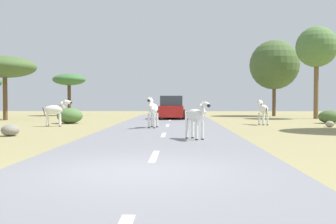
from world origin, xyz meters
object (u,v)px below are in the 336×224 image
Objects in this scene: rock_1 at (10,130)px; zebra_1 at (55,110)px; tree_7 at (69,80)px; car_0 at (172,108)px; tree_0 at (5,67)px; tree_6 at (274,65)px; bush_0 at (70,116)px; zebra_2 at (196,116)px; rock_0 at (330,124)px; zebra_3 at (263,109)px; bush_2 at (329,117)px; zebra_0 at (153,109)px; tree_3 at (317,48)px.

zebra_1 is at bearing 90.24° from rock_1.
rock_1 is at bearing -7.88° from zebra_1.
car_0 is at bearing -35.27° from tree_7.
tree_0 reaches higher than tree_7.
zebra_1 is 0.34× the size of tree_0.
tree_6 is at bearing -1.49° from tree_7.
zebra_2 is at bearing -54.36° from bush_0.
rock_0 is 16.03m from rock_1.
tree_6 is (3.83, 13.06, 3.79)m from zebra_3.
car_0 is at bearing 7.00° from tree_0.
bush_0 reaches higher than bush_2.
bush_2 is at bearing -146.41° from zebra_0.
rock_0 is (18.52, -15.47, -3.20)m from tree_7.
zebra_3 is 20.62m from tree_7.
zebra_3 is (11.83, 1.70, 0.01)m from zebra_1.
zebra_0 reaches higher than rock_0.
bush_2 is at bearing 69.32° from rock_0.
zebra_2 reaches higher than rock_0.
tree_6 is (21.51, 7.95, 0.84)m from tree_0.
zebra_0 is 11.96m from bush_2.
zebra_2 is at bearing -120.85° from tree_3.
bush_0 is at bearing -74.16° from tree_7.
car_0 is (-5.50, 6.61, -0.07)m from zebra_3.
bush_2 is 18.76m from rock_1.
zebra_2 is at bearing -47.19° from tree_0.
zebra_3 is at bearing -41.49° from tree_7.
zebra_0 is 0.39× the size of car_0.
zebra_1 is (-5.53, 1.70, -0.10)m from zebra_0.
tree_7 is (-3.51, 15.27, 2.46)m from zebra_1.
zebra_2 is 0.35× the size of tree_7.
zebra_0 is at bearing -93.74° from car_0.
tree_6 is at bearing 110.77° from tree_3.
zebra_3 is 0.35× the size of tree_0.
tree_6 is (9.33, 6.46, 3.86)m from car_0.
bush_2 is at bearing -30.95° from tree_7.
zebra_3 reaches higher than zebra_2.
tree_3 is 22.04m from tree_7.
zebra_1 reaches higher than rock_0.
zebra_0 is 10.04m from car_0.
zebra_1 is at bearing -126.46° from car_0.
zebra_0 is 1.04× the size of zebra_3.
zebra_1 is 0.37× the size of car_0.
tree_6 is (-2.00, 5.26, -0.87)m from tree_3.
tree_3 is 4.50× the size of bush_0.
zebra_1 reaches higher than bush_0.
zebra_0 is 14.50m from tree_0.
zebra_3 is at bearing -159.98° from bush_2.
rock_0 is (7.56, 7.36, -0.72)m from zebra_2.
tree_6 is at bearing 87.54° from rock_0.
tree_0 is (-5.86, 6.81, 2.96)m from zebra_1.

